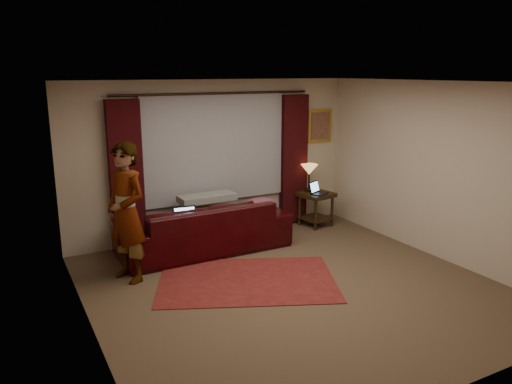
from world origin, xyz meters
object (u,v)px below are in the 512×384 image
sofa (204,218)px  tiffany_lamp (309,178)px  laptop_table (320,188)px  laptop_sofa (186,217)px  person (127,213)px  end_table (316,209)px

sofa → tiffany_lamp: size_ratio=5.33×
sofa → laptop_table: size_ratio=7.96×
sofa → laptop_sofa: 0.46m
sofa → person: 1.47m
end_table → laptop_table: (-0.01, -0.12, 0.42)m
sofa → tiffany_lamp: tiffany_lamp is taller
end_table → person: bearing=-167.3°
sofa → laptop_table: bearing=-177.7°
end_table → laptop_table: 0.43m
tiffany_lamp → sofa: bearing=-169.6°
sofa → end_table: size_ratio=4.26×
tiffany_lamp → laptop_sofa: bearing=-166.0°
tiffany_lamp → person: 3.64m
end_table → tiffany_lamp: bearing=109.6°
person → sofa: bearing=90.5°
laptop_sofa → tiffany_lamp: tiffany_lamp is taller
end_table → sofa: bearing=-173.8°
laptop_sofa → tiffany_lamp: 2.66m
tiffany_lamp → person: person is taller
tiffany_lamp → laptop_table: (0.05, -0.27, -0.14)m
tiffany_lamp → person: bearing=-164.7°
tiffany_lamp → person: (-3.51, -0.96, 0.07)m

